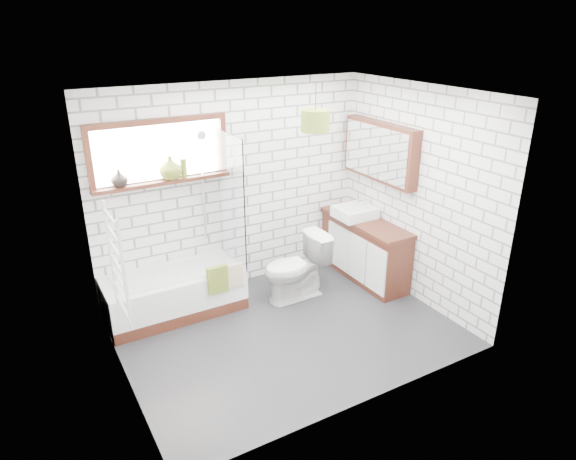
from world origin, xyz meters
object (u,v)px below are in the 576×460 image
bathtub (175,293)px  basin (355,212)px  vanity (364,249)px  pendant (315,121)px  toilet (296,268)px

bathtub → basin: (2.35, -0.20, 0.61)m
basin → vanity: bearing=-69.9°
bathtub → vanity: size_ratio=1.11×
bathtub → basin: 2.43m
vanity → pendant: size_ratio=4.36×
vanity → pendant: bearing=179.1°
vanity → pendant: (-0.78, 0.01, 1.71)m
bathtub → vanity: bearing=-8.5°
bathtub → pendant: bearing=-12.1°
bathtub → pendant: (1.62, -0.35, 1.85)m
basin → pendant: size_ratio=1.51×
vanity → basin: size_ratio=2.90×
toilet → bathtub: bearing=-106.2°
basin → bathtub: bearing=175.2°
vanity → toilet: size_ratio=1.73×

